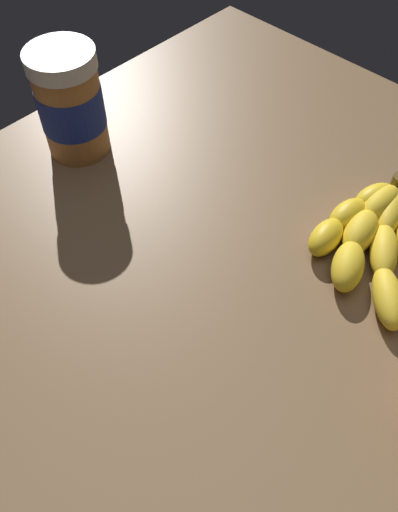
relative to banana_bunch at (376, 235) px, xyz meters
The scene contains 3 objects.
ground_plane 22.37cm from the banana_bunch, 147.69° to the left, with size 97.26×75.11×4.69cm, color brown.
banana_bunch is the anchor object (origin of this frame).
peanut_butter_jar 40.83cm from the banana_bunch, 109.10° to the left, with size 8.60×8.60×14.39cm.
Camera 1 is at (-22.90, -23.45, 47.54)cm, focal length 36.25 mm.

